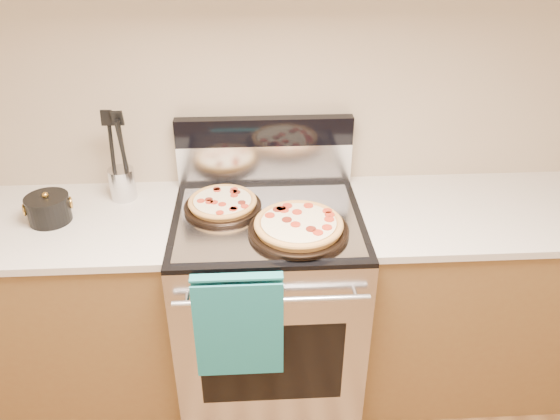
{
  "coord_description": "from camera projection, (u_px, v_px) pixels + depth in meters",
  "views": [
    {
      "loc": [
        -0.05,
        -0.22,
        2.05
      ],
      "look_at": [
        0.04,
        1.55,
        1.01
      ],
      "focal_mm": 35.0,
      "sensor_mm": 36.0,
      "label": 1
    }
  ],
  "objects": [
    {
      "name": "cooktop",
      "position": [
        268.0,
        219.0,
        2.19
      ],
      "size": [
        0.76,
        0.68,
        0.02
      ],
      "primitive_type": "cube",
      "color": "black",
      "rests_on": "range_body"
    },
    {
      "name": "cabinet_right",
      "position": [
        461.0,
        297.0,
        2.49
      ],
      "size": [
        1.0,
        0.62,
        0.88
      ],
      "primitive_type": "cube",
      "color": "brown",
      "rests_on": "ground"
    },
    {
      "name": "backsplash_lower",
      "position": [
        265.0,
        163.0,
        2.4
      ],
      "size": [
        0.76,
        0.06,
        0.18
      ],
      "primitive_type": "cube",
      "color": "silver",
      "rests_on": "cooktop"
    },
    {
      "name": "utensil_crock",
      "position": [
        123.0,
        184.0,
        2.3
      ],
      "size": [
        0.14,
        0.14,
        0.13
      ],
      "primitive_type": "cylinder",
      "rotation": [
        0.0,
        0.0,
        -0.32
      ],
      "color": "silver",
      "rests_on": "countertop_left"
    },
    {
      "name": "backsplash_upper",
      "position": [
        264.0,
        131.0,
        2.33
      ],
      "size": [
        0.76,
        0.06,
        0.12
      ],
      "primitive_type": "cube",
      "color": "black",
      "rests_on": "backsplash_lower"
    },
    {
      "name": "wall_back",
      "position": [
        263.0,
        85.0,
        2.26
      ],
      "size": [
        4.0,
        0.0,
        4.0
      ],
      "primitive_type": "plane",
      "rotation": [
        1.57,
        0.0,
        0.0
      ],
      "color": "tan",
      "rests_on": "ground"
    },
    {
      "name": "cabinet_left",
      "position": [
        70.0,
        312.0,
        2.41
      ],
      "size": [
        1.0,
        0.62,
        0.88
      ],
      "primitive_type": "cube",
      "color": "brown",
      "rests_on": "ground"
    },
    {
      "name": "oven_window",
      "position": [
        272.0,
        364.0,
        2.13
      ],
      "size": [
        0.56,
        0.01,
        0.4
      ],
      "primitive_type": "cube",
      "color": "black",
      "rests_on": "range_body"
    },
    {
      "name": "pepperoni_pizza_back",
      "position": [
        223.0,
        203.0,
        2.22
      ],
      "size": [
        0.39,
        0.39,
        0.04
      ],
      "primitive_type": null,
      "rotation": [
        0.0,
        0.0,
        0.33
      ],
      "color": "#BF833A",
      "rests_on": "foil_sheet"
    },
    {
      "name": "pepperoni_pizza_front",
      "position": [
        299.0,
        227.0,
        2.06
      ],
      "size": [
        0.43,
        0.43,
        0.05
      ],
      "primitive_type": null,
      "rotation": [
        0.0,
        0.0,
        0.16
      ],
      "color": "#BF833A",
      "rests_on": "foil_sheet"
    },
    {
      "name": "oven_handle",
      "position": [
        272.0,
        301.0,
        1.92
      ],
      "size": [
        0.7,
        0.03,
        0.03
      ],
      "primitive_type": "cylinder",
      "rotation": [
        0.0,
        1.57,
        0.0
      ],
      "color": "silver",
      "rests_on": "range_body"
    },
    {
      "name": "countertop_left",
      "position": [
        47.0,
        225.0,
        2.18
      ],
      "size": [
        1.02,
        0.64,
        0.03
      ],
      "primitive_type": "cube",
      "color": "beige",
      "rests_on": "cabinet_left"
    },
    {
      "name": "foil_sheet",
      "position": [
        268.0,
        220.0,
        2.15
      ],
      "size": [
        0.7,
        0.55,
        0.01
      ],
      "primitive_type": "cube",
      "color": "gray",
      "rests_on": "cooktop"
    },
    {
      "name": "countertop_right",
      "position": [
        479.0,
        212.0,
        2.26
      ],
      "size": [
        1.02,
        0.64,
        0.03
      ],
      "primitive_type": "cube",
      "color": "beige",
      "rests_on": "cabinet_right"
    },
    {
      "name": "dish_towel",
      "position": [
        239.0,
        324.0,
        1.96
      ],
      "size": [
        0.32,
        0.05,
        0.42
      ],
      "primitive_type": null,
      "color": "#1A8676",
      "rests_on": "oven_handle"
    },
    {
      "name": "range_body",
      "position": [
        269.0,
        307.0,
        2.42
      ],
      "size": [
        0.76,
        0.68,
        0.9
      ],
      "primitive_type": "cube",
      "color": "#B7B7BC",
      "rests_on": "ground"
    },
    {
      "name": "saucepan",
      "position": [
        49.0,
        210.0,
        2.15
      ],
      "size": [
        0.2,
        0.2,
        0.1
      ],
      "primitive_type": "cylinder",
      "rotation": [
        0.0,
        0.0,
        0.28
      ],
      "color": "black",
      "rests_on": "countertop_left"
    }
  ]
}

